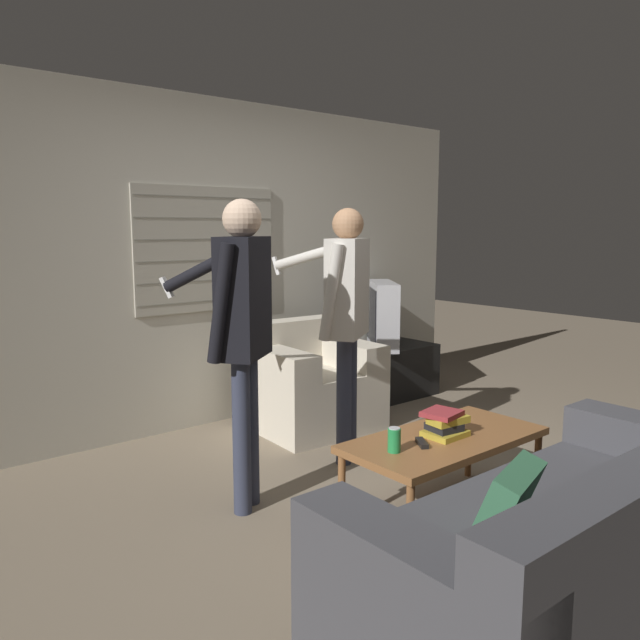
{
  "coord_description": "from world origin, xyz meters",
  "views": [
    {
      "loc": [
        -2.56,
        -2.31,
        1.56
      ],
      "look_at": [
        -0.15,
        0.6,
        1.0
      ],
      "focal_mm": 35.0,
      "sensor_mm": 36.0,
      "label": 1
    }
  ],
  "objects_px": {
    "tv": "(382,315)",
    "couch_blue": "(574,550)",
    "coffee_table": "(445,443)",
    "person_right_standing": "(346,303)",
    "spare_remote": "(422,443)",
    "soda_can": "(394,440)",
    "person_left_standing": "(242,318)",
    "armchair_beige": "(312,384)",
    "book_stack": "(445,424)"
  },
  "relations": [
    {
      "from": "couch_blue",
      "to": "soda_can",
      "type": "height_order",
      "value": "couch_blue"
    },
    {
      "from": "coffee_table",
      "to": "tv",
      "type": "xyz_separation_m",
      "value": [
        1.41,
        1.89,
        0.38
      ]
    },
    {
      "from": "book_stack",
      "to": "soda_can",
      "type": "xyz_separation_m",
      "value": [
        -0.39,
        0.0,
        -0.0
      ]
    },
    {
      "from": "person_right_standing",
      "to": "book_stack",
      "type": "bearing_deg",
      "value": -130.62
    },
    {
      "from": "couch_blue",
      "to": "person_left_standing",
      "type": "height_order",
      "value": "person_left_standing"
    },
    {
      "from": "spare_remote",
      "to": "person_right_standing",
      "type": "bearing_deg",
      "value": 104.83
    },
    {
      "from": "book_stack",
      "to": "couch_blue",
      "type": "bearing_deg",
      "value": -110.57
    },
    {
      "from": "tv",
      "to": "book_stack",
      "type": "bearing_deg",
      "value": -0.12
    },
    {
      "from": "book_stack",
      "to": "spare_remote",
      "type": "distance_m",
      "value": 0.22
    },
    {
      "from": "couch_blue",
      "to": "spare_remote",
      "type": "height_order",
      "value": "couch_blue"
    },
    {
      "from": "couch_blue",
      "to": "spare_remote",
      "type": "relative_size",
      "value": 15.69
    },
    {
      "from": "person_left_standing",
      "to": "soda_can",
      "type": "distance_m",
      "value": 1.03
    },
    {
      "from": "tv",
      "to": "person_left_standing",
      "type": "height_order",
      "value": "person_left_standing"
    },
    {
      "from": "person_right_standing",
      "to": "armchair_beige",
      "type": "bearing_deg",
      "value": 35.34
    },
    {
      "from": "soda_can",
      "to": "spare_remote",
      "type": "xyz_separation_m",
      "value": [
        0.18,
        -0.02,
        -0.05
      ]
    },
    {
      "from": "soda_can",
      "to": "person_left_standing",
      "type": "bearing_deg",
      "value": 119.16
    },
    {
      "from": "armchair_beige",
      "to": "soda_can",
      "type": "relative_size",
      "value": 7.4
    },
    {
      "from": "coffee_table",
      "to": "person_left_standing",
      "type": "height_order",
      "value": "person_left_standing"
    },
    {
      "from": "person_left_standing",
      "to": "book_stack",
      "type": "xyz_separation_m",
      "value": [
        0.81,
        -0.75,
        -0.57
      ]
    },
    {
      "from": "person_left_standing",
      "to": "spare_remote",
      "type": "height_order",
      "value": "person_left_standing"
    },
    {
      "from": "armchair_beige",
      "to": "soda_can",
      "type": "bearing_deg",
      "value": 67.9
    },
    {
      "from": "coffee_table",
      "to": "person_right_standing",
      "type": "bearing_deg",
      "value": 82.78
    },
    {
      "from": "book_stack",
      "to": "coffee_table",
      "type": "bearing_deg",
      "value": -121.56
    },
    {
      "from": "tv",
      "to": "soda_can",
      "type": "relative_size",
      "value": 5.23
    },
    {
      "from": "coffee_table",
      "to": "soda_can",
      "type": "height_order",
      "value": "soda_can"
    },
    {
      "from": "person_right_standing",
      "to": "couch_blue",
      "type": "bearing_deg",
      "value": -137.57
    },
    {
      "from": "tv",
      "to": "spare_remote",
      "type": "bearing_deg",
      "value": -3.67
    },
    {
      "from": "armchair_beige",
      "to": "book_stack",
      "type": "height_order",
      "value": "armchair_beige"
    },
    {
      "from": "tv",
      "to": "person_right_standing",
      "type": "xyz_separation_m",
      "value": [
        -1.29,
        -0.94,
        0.29
      ]
    },
    {
      "from": "tv",
      "to": "spare_remote",
      "type": "relative_size",
      "value": 5.05
    },
    {
      "from": "person_right_standing",
      "to": "book_stack",
      "type": "xyz_separation_m",
      "value": [
        -0.12,
        -0.94,
        -0.57
      ]
    },
    {
      "from": "tv",
      "to": "book_stack",
      "type": "xyz_separation_m",
      "value": [
        -1.41,
        -1.88,
        -0.27
      ]
    },
    {
      "from": "person_left_standing",
      "to": "book_stack",
      "type": "bearing_deg",
      "value": -79.74
    },
    {
      "from": "tv",
      "to": "soda_can",
      "type": "distance_m",
      "value": 2.62
    },
    {
      "from": "armchair_beige",
      "to": "tv",
      "type": "height_order",
      "value": "tv"
    },
    {
      "from": "soda_can",
      "to": "spare_remote",
      "type": "height_order",
      "value": "soda_can"
    },
    {
      "from": "person_left_standing",
      "to": "coffee_table",
      "type": "bearing_deg",
      "value": -80.09
    },
    {
      "from": "couch_blue",
      "to": "soda_can",
      "type": "distance_m",
      "value": 0.97
    },
    {
      "from": "armchair_beige",
      "to": "spare_remote",
      "type": "height_order",
      "value": "armchair_beige"
    },
    {
      "from": "tv",
      "to": "couch_blue",
      "type": "bearing_deg",
      "value": 4.74
    },
    {
      "from": "couch_blue",
      "to": "coffee_table",
      "type": "xyz_separation_m",
      "value": [
        0.35,
        0.94,
        0.1
      ]
    },
    {
      "from": "spare_remote",
      "to": "tv",
      "type": "bearing_deg",
      "value": 83.03
    },
    {
      "from": "person_left_standing",
      "to": "spare_remote",
      "type": "relative_size",
      "value": 13.12
    },
    {
      "from": "armchair_beige",
      "to": "spare_remote",
      "type": "bearing_deg",
      "value": 73.65
    },
    {
      "from": "person_right_standing",
      "to": "tv",
      "type": "bearing_deg",
      "value": 2.38
    },
    {
      "from": "couch_blue",
      "to": "coffee_table",
      "type": "height_order",
      "value": "couch_blue"
    },
    {
      "from": "person_left_standing",
      "to": "person_right_standing",
      "type": "distance_m",
      "value": 0.94
    },
    {
      "from": "person_left_standing",
      "to": "person_right_standing",
      "type": "xyz_separation_m",
      "value": [
        0.92,
        0.19,
        -0.01
      ]
    },
    {
      "from": "couch_blue",
      "to": "person_right_standing",
      "type": "relative_size",
      "value": 1.21
    },
    {
      "from": "coffee_table",
      "to": "person_right_standing",
      "type": "xyz_separation_m",
      "value": [
        0.12,
        0.95,
        0.67
      ]
    }
  ]
}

